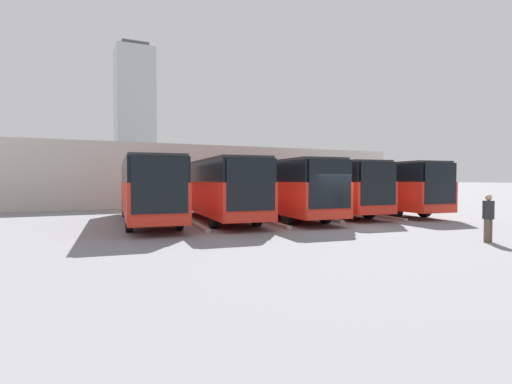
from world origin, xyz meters
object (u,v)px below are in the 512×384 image
object	(u,v)px
bus_0	(372,186)
bus_2	(278,187)
bus_1	(320,186)
bus_4	(148,188)
pedestrian	(488,217)
bus_3	(216,187)

from	to	relation	value
bus_0	bus_2	size ratio (longest dim) A/B	1.00
bus_0	bus_1	size ratio (longest dim) A/B	1.00
bus_2	bus_4	distance (m)	7.48
bus_0	bus_2	xyz separation A→B (m)	(7.46, 0.36, 0.00)
bus_1	bus_4	bearing A→B (deg)	8.14
bus_4	pedestrian	xyz separation A→B (m)	(-9.84, 12.02, -0.91)
bus_1	pedestrian	xyz separation A→B (m)	(1.35, 12.46, -0.91)
bus_1	bus_2	bearing A→B (deg)	21.05
bus_3	bus_4	xyz separation A→B (m)	(3.73, -0.20, 0.00)
bus_4	bus_0	bearing A→B (deg)	-174.93
bus_1	bus_4	size ratio (longest dim) A/B	1.00
bus_2	bus_0	bearing A→B (deg)	-171.35
bus_1	bus_3	world-z (taller)	same
bus_1	pedestrian	size ratio (longest dim) A/B	7.22
bus_4	pedestrian	size ratio (longest dim) A/B	7.22
pedestrian	bus_1	bearing A→B (deg)	-107.19
bus_0	bus_4	size ratio (longest dim) A/B	1.00
bus_3	bus_4	distance (m)	3.74
bus_0	pedestrian	world-z (taller)	bus_0
bus_2	bus_3	bearing A→B (deg)	0.21
bus_3	pedestrian	size ratio (longest dim) A/B	7.22
bus_3	bus_4	bearing A→B (deg)	2.81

